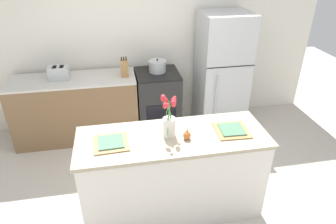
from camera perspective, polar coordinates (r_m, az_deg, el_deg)
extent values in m
plane|color=beige|center=(3.40, 0.81, -17.48)|extent=(10.00, 10.00, 0.00)
cube|color=silver|center=(4.45, -4.26, 14.51)|extent=(5.20, 0.08, 2.70)
cube|color=silver|center=(3.09, 0.87, -11.90)|extent=(1.76, 0.62, 0.88)
cube|color=tan|center=(2.82, 0.93, -4.89)|extent=(1.80, 0.66, 0.03)
cube|color=brown|center=(4.42, -16.95, 0.47)|extent=(1.68, 0.60, 0.88)
cube|color=beige|center=(4.23, -17.83, 5.90)|extent=(1.68, 0.60, 0.03)
cube|color=black|center=(4.42, -1.93, 1.85)|extent=(0.60, 0.60, 0.89)
cube|color=black|center=(4.23, -2.03, 7.35)|extent=(0.60, 0.60, 0.02)
cube|color=black|center=(4.17, -1.28, -0.44)|extent=(0.42, 0.01, 0.29)
cube|color=#B7BABC|center=(4.48, 10.19, 7.45)|extent=(0.68, 0.64, 1.70)
cube|color=black|center=(4.12, 11.95, 8.42)|extent=(0.67, 0.01, 0.01)
cylinder|color=#B2B5B7|center=(4.23, 9.04, 2.23)|extent=(0.02, 0.02, 0.74)
cylinder|color=silver|center=(2.76, 0.23, -2.91)|extent=(0.12, 0.12, 0.19)
cylinder|color=#569E4C|center=(2.71, 0.47, -1.13)|extent=(0.06, 0.01, 0.29)
ellipsoid|color=red|center=(2.63, 1.06, 2.04)|extent=(0.05, 0.05, 0.07)
cylinder|color=#569E4C|center=(2.73, 0.62, -0.78)|extent=(0.08, 0.08, 0.29)
ellipsoid|color=red|center=(2.69, 1.29, 2.60)|extent=(0.03, 0.03, 0.05)
cylinder|color=#569E4C|center=(2.72, 0.00, -1.04)|extent=(0.03, 0.07, 0.28)
ellipsoid|color=red|center=(2.68, -0.42, 2.17)|extent=(0.04, 0.04, 0.06)
cylinder|color=#569E4C|center=(2.70, -0.37, -0.84)|extent=(0.06, 0.02, 0.32)
ellipsoid|color=red|center=(2.62, -0.93, 2.64)|extent=(0.05, 0.05, 0.07)
cylinder|color=#569E4C|center=(2.70, -0.09, -1.43)|extent=(0.06, 0.05, 0.27)
ellipsoid|color=red|center=(2.60, -0.60, 1.24)|extent=(0.04, 0.04, 0.06)
cylinder|color=#569E4C|center=(2.68, 0.12, -1.23)|extent=(0.05, 0.11, 0.29)
ellipsoid|color=red|center=(2.55, -0.16, 1.24)|extent=(0.03, 0.03, 0.05)
cylinder|color=#569E4C|center=(2.70, 0.62, -1.31)|extent=(0.05, 0.04, 0.28)
ellipsoid|color=red|center=(2.61, 1.17, 1.61)|extent=(0.04, 0.04, 0.07)
ellipsoid|color=#C66B33|center=(2.75, 3.63, -4.45)|extent=(0.07, 0.07, 0.08)
cone|color=#C66B33|center=(2.72, 3.66, -3.62)|extent=(0.04, 0.04, 0.03)
cylinder|color=brown|center=(2.71, 3.68, -3.24)|extent=(0.01, 0.01, 0.02)
cube|color=olive|center=(2.75, -10.81, -5.81)|extent=(0.33, 0.33, 0.01)
cube|color=#477056|center=(2.74, -10.83, -5.60)|extent=(0.23, 0.23, 0.01)
cube|color=olive|center=(2.94, 12.01, -3.44)|extent=(0.33, 0.33, 0.01)
cube|color=#477056|center=(2.93, 12.04, -3.24)|extent=(0.23, 0.23, 0.01)
cube|color=#B7BABC|center=(4.24, -20.04, 7.01)|extent=(0.26, 0.18, 0.17)
cube|color=black|center=(4.22, -20.85, 8.01)|extent=(0.05, 0.11, 0.01)
cube|color=black|center=(4.20, -19.62, 8.15)|extent=(0.05, 0.11, 0.01)
cube|color=black|center=(4.25, -21.96, 7.12)|extent=(0.02, 0.02, 0.02)
cylinder|color=#B2B5B7|center=(4.23, -2.04, 8.63)|extent=(0.24, 0.24, 0.15)
cylinder|color=#B2B5B7|center=(4.21, -2.06, 9.68)|extent=(0.25, 0.25, 0.01)
sphere|color=black|center=(4.20, -2.06, 9.92)|extent=(0.02, 0.02, 0.02)
cube|color=#A37547|center=(4.12, -8.30, 8.27)|extent=(0.10, 0.14, 0.22)
cylinder|color=black|center=(4.07, -8.86, 10.01)|extent=(0.01, 0.01, 0.05)
cylinder|color=black|center=(4.07, -8.43, 10.04)|extent=(0.01, 0.01, 0.05)
cylinder|color=black|center=(4.07, -8.01, 10.08)|extent=(0.01, 0.01, 0.05)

